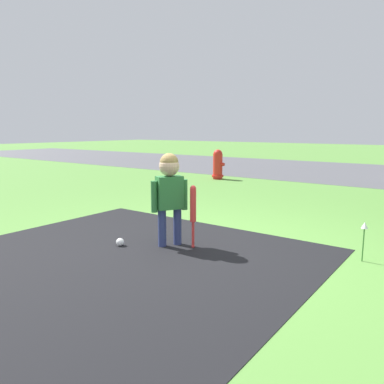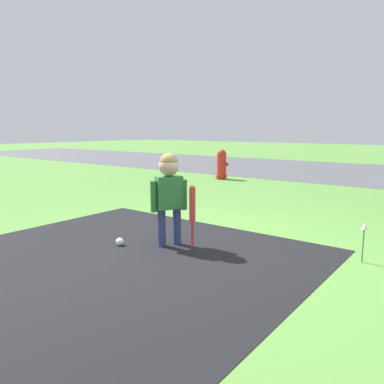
% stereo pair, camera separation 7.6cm
% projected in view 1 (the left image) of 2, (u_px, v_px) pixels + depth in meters
% --- Properties ---
extents(ground_plane, '(60.00, 60.00, 0.00)m').
position_uv_depth(ground_plane, '(196.00, 251.00, 3.85)').
color(ground_plane, '#518438').
extents(street_strip, '(40.00, 6.00, 0.01)m').
position_uv_depth(street_strip, '(371.00, 173.00, 10.64)').
color(street_strip, '#4C4C51').
rests_on(street_strip, ground).
extents(child, '(0.27, 0.36, 0.99)m').
position_uv_depth(child, '(169.00, 186.00, 3.93)').
color(child, navy).
rests_on(child, ground).
extents(baseball_bat, '(0.06, 0.06, 0.67)m').
position_uv_depth(baseball_bat, '(193.00, 208.00, 3.88)').
color(baseball_bat, red).
rests_on(baseball_bat, ground).
extents(sports_ball, '(0.09, 0.09, 0.09)m').
position_uv_depth(sports_ball, '(120.00, 242.00, 4.00)').
color(sports_ball, white).
rests_on(sports_ball, ground).
extents(fire_hydrant, '(0.33, 0.30, 0.74)m').
position_uv_depth(fire_hydrant, '(218.00, 165.00, 9.37)').
color(fire_hydrant, red).
rests_on(fire_hydrant, ground).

